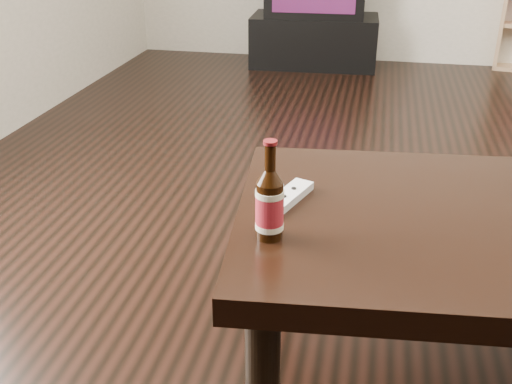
% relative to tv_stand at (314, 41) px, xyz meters
% --- Properties ---
extents(tv_stand, '(0.95, 0.51, 0.37)m').
position_rel_tv_stand_xyz_m(tv_stand, '(0.00, 0.00, 0.00)').
color(tv_stand, black).
rests_on(tv_stand, floor).
extents(coffee_table, '(1.38, 0.89, 0.49)m').
position_rel_tv_stand_xyz_m(coffee_table, '(0.85, -3.27, 0.24)').
color(coffee_table, black).
rests_on(coffee_table, floor).
extents(beer_bottle, '(0.06, 0.06, 0.23)m').
position_rel_tv_stand_xyz_m(beer_bottle, '(0.29, -3.47, 0.39)').
color(beer_bottle, black).
rests_on(beer_bottle, coffee_table).
extents(remote, '(0.11, 0.19, 0.02)m').
position_rel_tv_stand_xyz_m(remote, '(0.31, -3.29, 0.32)').
color(remote, silver).
rests_on(remote, coffee_table).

